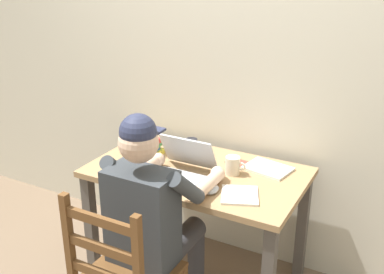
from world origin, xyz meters
The scene contains 11 objects.
back_wall centered at (0.00, 0.44, 1.30)m, with size 6.00×0.04×2.60m.
desk centered at (0.00, 0.00, 0.64)m, with size 1.23×0.72×0.76m.
seated_person centered at (-0.02, -0.43, 0.69)m, with size 0.50×0.60×1.25m.
laptop centered at (-0.04, -0.12, 0.81)m, with size 0.33×0.34×0.21m.
computer_mouse centered at (0.20, -0.21, 0.77)m, with size 0.06×0.10×0.03m, color #ADAFB2.
coffee_mug_white centered at (0.20, 0.05, 0.81)m, with size 0.12×0.08×0.10m.
coffee_mug_dark centered at (-0.13, 0.18, 0.81)m, with size 0.11×0.07×0.10m.
book_stack_main centered at (-0.39, 0.04, 0.81)m, with size 0.22×0.15×0.11m.
paper_pile_near_laptop centered at (0.36, 0.20, 0.76)m, with size 0.25×0.19×0.01m, color silver.
paper_pile_back_corner centered at (0.34, -0.17, 0.76)m, with size 0.19×0.20×0.01m, color silver.
landscape_photo_print centered at (0.16, 0.21, 0.76)m, with size 0.13×0.09×0.00m, color #C63D33.
Camera 1 is at (1.13, -2.17, 1.93)m, focal length 43.83 mm.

